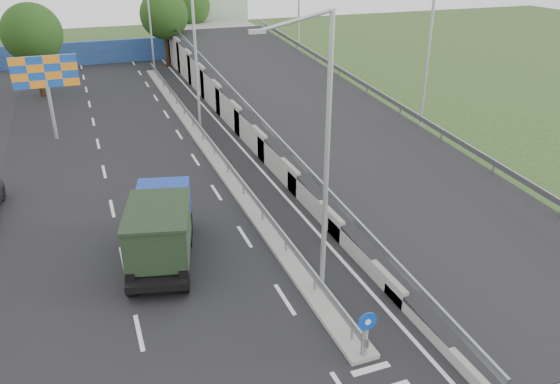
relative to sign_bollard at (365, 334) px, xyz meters
name	(u,v)px	position (x,y,z in m)	size (l,w,h in m)	color
road_surface	(168,170)	(-3.00, 17.83, -1.03)	(26.00, 90.00, 0.04)	black
median	(203,141)	(0.00, 21.83, -0.93)	(1.00, 44.00, 0.20)	gray
overpass_ramp	(309,105)	(7.50, 21.83, 0.72)	(10.00, 50.00, 3.50)	gray
median_guardrail	(203,131)	(0.00, 21.83, -0.28)	(0.09, 44.00, 0.71)	gray
sign_bollard	(365,334)	(0.00, 0.00, 0.00)	(0.64, 0.23, 1.67)	black
lamp_post_near	(322,148)	(0.11, 3.83, 4.77)	(2.74, 0.18, 10.08)	#B2B5B7
lamp_post_mid	(192,47)	(0.11, 23.83, 4.77)	(2.74, 0.18, 10.08)	#B2B5B7
lamp_post_far	(147,11)	(0.11, 43.83, 4.77)	(2.74, 0.18, 10.08)	#B2B5B7
blue_wall	(104,52)	(-4.00, 49.83, 0.17)	(30.00, 0.50, 2.40)	#273C92
billboard	(46,77)	(-9.00, 25.83, 3.15)	(4.00, 0.24, 5.50)	#B2B5B7
tree_left_mid	(32,33)	(-10.00, 37.83, 4.14)	(4.80, 4.80, 7.60)	black
tree_median_far	(164,15)	(2.00, 45.83, 4.14)	(4.80, 4.80, 7.60)	black
tree_ramp_far	(189,6)	(6.00, 52.83, 4.14)	(4.80, 4.80, 7.60)	black
dump_truck	(161,227)	(-4.88, 8.29, 0.48)	(3.64, 6.54, 2.73)	black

